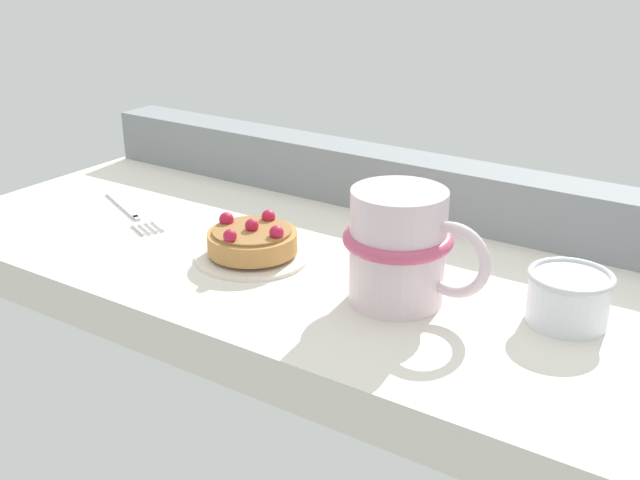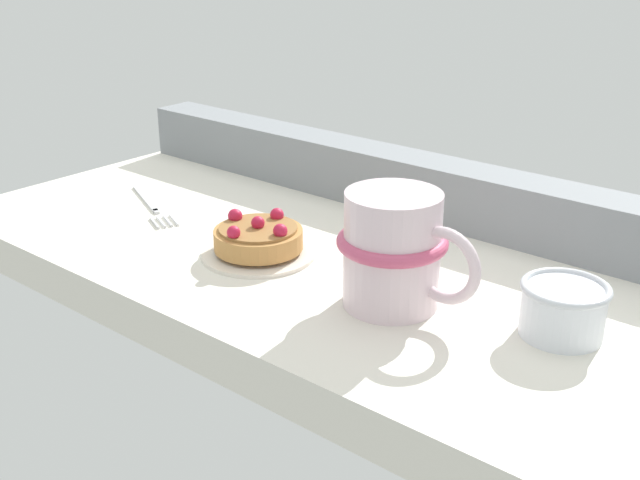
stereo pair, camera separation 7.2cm
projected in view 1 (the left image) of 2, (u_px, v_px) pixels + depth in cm
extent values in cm
cube|color=silver|center=(304.00, 269.00, 80.46)|extent=(80.65, 37.59, 4.33)
cube|color=gray|center=(382.00, 179.00, 90.68)|extent=(79.04, 5.70, 6.52)
cylinder|color=silver|center=(253.00, 254.00, 77.59)|extent=(11.44, 11.44, 0.79)
cylinder|color=silver|center=(253.00, 256.00, 77.67)|extent=(6.29, 6.29, 0.39)
cylinder|color=#B77F42|center=(252.00, 242.00, 77.07)|extent=(8.85, 8.85, 1.95)
cylinder|color=olive|center=(252.00, 231.00, 76.64)|extent=(7.79, 7.79, 0.30)
sphere|color=#B71938|center=(252.00, 225.00, 76.42)|extent=(1.35, 1.35, 1.35)
sphere|color=#B71938|center=(277.00, 233.00, 74.79)|extent=(1.42, 1.42, 1.42)
sphere|color=#B71938|center=(268.00, 217.00, 79.09)|extent=(1.41, 1.41, 1.41)
sphere|color=#B71938|center=(226.00, 219.00, 78.36)|extent=(1.49, 1.49, 1.49)
sphere|color=#B71938|center=(230.00, 236.00, 73.83)|extent=(1.32, 1.32, 1.32)
cylinder|color=silver|center=(398.00, 247.00, 67.21)|extent=(8.28, 8.28, 10.22)
torus|color=#C64C70|center=(398.00, 239.00, 66.92)|extent=(9.52, 9.52, 1.20)
torus|color=silver|center=(453.00, 260.00, 64.58)|extent=(6.69, 0.97, 6.69)
cube|color=silver|center=(122.00, 204.00, 91.54)|extent=(9.39, 4.81, 0.60)
cube|color=silver|center=(136.00, 217.00, 87.60)|extent=(1.32, 1.01, 0.60)
cube|color=silver|center=(138.00, 228.00, 84.32)|extent=(3.28, 1.68, 0.60)
cube|color=silver|center=(144.00, 227.00, 84.67)|extent=(3.28, 1.68, 0.60)
cube|color=silver|center=(151.00, 226.00, 85.03)|extent=(3.28, 1.68, 0.60)
cube|color=silver|center=(157.00, 225.00, 85.39)|extent=(3.28, 1.68, 0.60)
cylinder|color=silver|center=(568.00, 299.00, 64.65)|extent=(6.67, 6.67, 4.19)
torus|color=silver|center=(571.00, 276.00, 63.85)|extent=(7.13, 7.13, 0.60)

